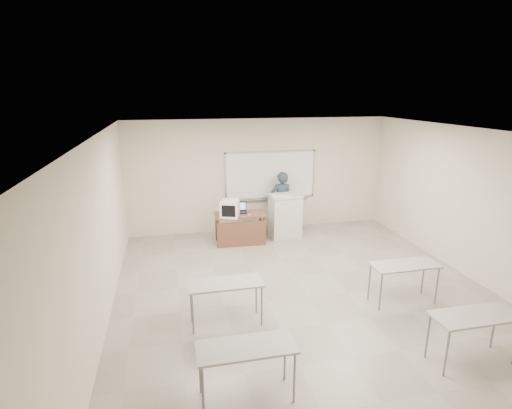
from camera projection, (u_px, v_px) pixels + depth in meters
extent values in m
cube|color=gray|center=(308.00, 298.00, 7.38)|extent=(7.00, 8.00, 0.01)
cube|color=white|center=(270.00, 175.00, 10.76)|extent=(2.40, 0.03, 1.20)
cube|color=#B7BABC|center=(271.00, 152.00, 10.58)|extent=(2.48, 0.04, 0.04)
cube|color=#B7BABC|center=(270.00, 197.00, 10.92)|extent=(2.48, 0.04, 0.04)
cube|color=#B7BABC|center=(226.00, 177.00, 10.50)|extent=(0.04, 0.04, 1.28)
cube|color=#B7BABC|center=(313.00, 173.00, 11.01)|extent=(0.04, 0.04, 1.28)
cube|color=#B7BABC|center=(271.00, 199.00, 10.89)|extent=(2.16, 0.07, 0.02)
cube|color=gray|center=(225.00, 283.00, 6.38)|extent=(1.20, 0.50, 0.03)
cylinder|color=slate|center=(193.00, 314.00, 6.17)|extent=(0.03, 0.03, 0.70)
cylinder|color=slate|center=(262.00, 306.00, 6.41)|extent=(0.03, 0.03, 0.70)
cylinder|color=slate|center=(191.00, 301.00, 6.55)|extent=(0.03, 0.03, 0.70)
cylinder|color=slate|center=(256.00, 294.00, 6.78)|extent=(0.03, 0.03, 0.70)
cube|color=gray|center=(405.00, 265.00, 7.05)|extent=(1.20, 0.50, 0.03)
cylinder|color=slate|center=(381.00, 292.00, 6.85)|extent=(0.03, 0.03, 0.70)
cylinder|color=slate|center=(437.00, 286.00, 7.08)|extent=(0.03, 0.03, 0.70)
cylinder|color=slate|center=(369.00, 282.00, 7.22)|extent=(0.03, 0.03, 0.70)
cylinder|color=slate|center=(423.00, 276.00, 7.45)|extent=(0.03, 0.03, 0.70)
cube|color=gray|center=(246.00, 347.00, 4.78)|extent=(1.20, 0.50, 0.03)
cylinder|color=slate|center=(203.00, 392.00, 4.58)|extent=(0.03, 0.03, 0.70)
cylinder|color=slate|center=(294.00, 377.00, 4.81)|extent=(0.03, 0.03, 0.70)
cylinder|color=slate|center=(200.00, 369.00, 4.95)|extent=(0.03, 0.03, 0.70)
cylinder|color=slate|center=(285.00, 357.00, 5.18)|extent=(0.03, 0.03, 0.70)
cube|color=gray|center=(475.00, 316.00, 5.45)|extent=(1.20, 0.50, 0.03)
cylinder|color=slate|center=(447.00, 353.00, 5.25)|extent=(0.03, 0.03, 0.70)
cylinder|color=slate|center=(428.00, 336.00, 5.63)|extent=(0.03, 0.03, 0.70)
cylinder|color=slate|center=(494.00, 326.00, 5.86)|extent=(0.03, 0.03, 0.70)
cube|color=brown|center=(240.00, 215.00, 9.87)|extent=(1.25, 0.63, 0.04)
cube|color=brown|center=(242.00, 234.00, 9.71)|extent=(1.19, 0.03, 0.63)
cylinder|color=#4A331C|center=(219.00, 234.00, 9.62)|extent=(0.06, 0.06, 0.71)
cylinder|color=#4A331C|center=(264.00, 231.00, 9.86)|extent=(0.06, 0.06, 0.71)
cylinder|color=#4A331C|center=(216.00, 227.00, 10.10)|extent=(0.06, 0.06, 0.71)
cylinder|color=#4A331C|center=(260.00, 224.00, 10.33)|extent=(0.06, 0.06, 0.71)
cube|color=beige|center=(285.00, 217.00, 10.34)|extent=(0.76, 0.54, 1.08)
cube|color=beige|center=(285.00, 196.00, 10.18)|extent=(0.80, 0.58, 0.04)
cube|color=silver|center=(230.00, 208.00, 9.67)|extent=(0.41, 0.43, 0.39)
cube|color=silver|center=(232.00, 211.00, 9.45)|extent=(0.43, 0.04, 0.41)
cube|color=black|center=(232.00, 211.00, 9.43)|extent=(0.33, 0.01, 0.28)
cube|color=black|center=(240.00, 212.00, 9.97)|extent=(0.32, 0.23, 0.02)
cube|color=black|center=(240.00, 212.00, 9.95)|extent=(0.26, 0.13, 0.01)
cube|color=black|center=(239.00, 206.00, 10.07)|extent=(0.32, 0.07, 0.22)
cube|color=#7E87C8|center=(239.00, 206.00, 10.06)|extent=(0.27, 0.05, 0.17)
ellipsoid|color=#989A9E|center=(249.00, 215.00, 9.72)|extent=(0.12, 0.10, 0.04)
cube|color=silver|center=(281.00, 196.00, 10.03)|extent=(0.48, 0.27, 0.03)
imported|color=black|center=(281.00, 202.00, 10.72)|extent=(0.63, 0.44, 1.63)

